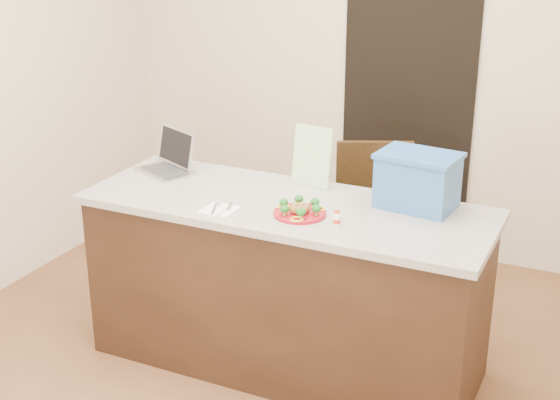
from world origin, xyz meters
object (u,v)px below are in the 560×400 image
at_px(laptop, 171,159).
at_px(yogurt_bottle, 337,220).
at_px(island, 286,285).
at_px(blue_box, 418,180).
at_px(napkin, 220,210).
at_px(plate, 300,213).
at_px(chair, 366,218).

bearing_deg(laptop, yogurt_bottle, 6.90).
relative_size(island, blue_box, 5.04).
height_order(napkin, laptop, laptop).
xyz_separation_m(yogurt_bottle, blue_box, (0.27, 0.39, 0.11)).
relative_size(plate, laptop, 0.67).
bearing_deg(island, yogurt_bottle, -26.82).
distance_m(plate, laptop, 0.98).
bearing_deg(yogurt_bottle, plate, 167.11).
height_order(napkin, chair, chair).
bearing_deg(laptop, chair, 56.13).
bearing_deg(chair, blue_box, -76.05).
bearing_deg(napkin, yogurt_bottle, 6.11).
xyz_separation_m(plate, laptop, (-0.92, 0.31, 0.05)).
xyz_separation_m(yogurt_bottle, laptop, (-1.13, 0.36, 0.03)).
xyz_separation_m(island, yogurt_bottle, (0.34, -0.17, 0.49)).
xyz_separation_m(napkin, yogurt_bottle, (0.58, 0.06, 0.03)).
distance_m(napkin, laptop, 0.69).
height_order(island, plate, plate).
bearing_deg(island, plate, -43.59).
bearing_deg(yogurt_bottle, chair, 100.41).
relative_size(island, laptop, 5.41).
xyz_separation_m(blue_box, chair, (-0.44, 0.56, -0.48)).
xyz_separation_m(napkin, chair, (0.41, 1.01, -0.35)).
height_order(yogurt_bottle, blue_box, blue_box).
distance_m(plate, napkin, 0.39).
bearing_deg(yogurt_bottle, napkin, -173.89).
relative_size(plate, yogurt_bottle, 3.39).
bearing_deg(chair, napkin, -136.22).
bearing_deg(yogurt_bottle, island, 153.18).
bearing_deg(chair, island, -125.89).
relative_size(yogurt_bottle, blue_box, 0.18).
relative_size(island, yogurt_bottle, 27.46).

